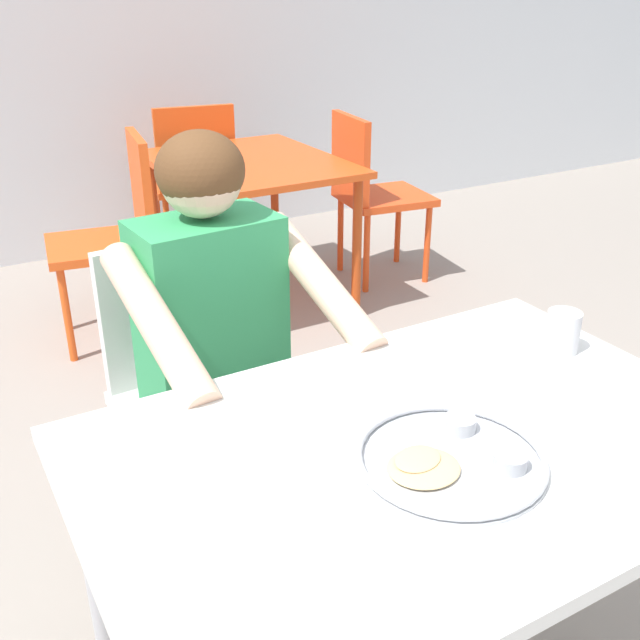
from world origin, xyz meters
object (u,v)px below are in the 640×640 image
Objects in this scene: table_foreground at (419,478)px; thali_tray at (451,458)px; chair_red_far at (194,174)px; chair_red_left at (118,227)px; chair_red_right at (370,187)px; diner_foreground at (228,337)px; drinking_cup at (563,330)px; table_background_red at (249,178)px; chair_foreground at (195,375)px.

table_foreground is 3.67× the size of thali_tray.
chair_red_far is (0.68, 2.99, -0.25)m from thali_tray.
chair_red_left reaches higher than chair_red_right.
diner_foreground is at bearing -95.80° from chair_red_left.
table_foreground is 2.99m from chair_red_far.
diner_foreground is (-0.57, 0.49, -0.09)m from drinking_cup.
drinking_cup is at bearing -96.37° from table_background_red.
chair_foreground is (-0.11, 0.85, -0.17)m from table_foreground.
drinking_cup is 2.15m from table_background_red.
thali_tray is 2.28m from chair_red_left.
chair_foreground is at bearing -120.20° from table_background_red.
chair_red_right is at bearing 66.81° from drinking_cup.
chair_red_far is (0.62, 0.72, -0.00)m from chair_red_left.
chair_red_far is at bearing 135.66° from chair_red_right.
drinking_cup is 0.11× the size of chair_foreground.
table_foreground is 1.37× the size of chair_red_right.
table_background_red is 1.11× the size of chair_red_right.
table_foreground is at bearing -164.72° from drinking_cup.
diner_foreground is at bearing -108.82° from chair_red_far.
chair_red_right is (1.49, 1.39, 0.00)m from chair_foreground.
drinking_cup is at bearing -94.29° from chair_red_far.
table_background_red is at bearing 177.61° from chair_red_right.
drinking_cup is 0.76m from diner_foreground.
table_foreground is at bearing -82.34° from chair_foreground.
chair_red_right is 0.98× the size of chair_red_far.
drinking_cup is at bearing 15.28° from table_foreground.
thali_tray is 2.70m from chair_red_right.
chair_red_left is at bearing 82.69° from chair_foreground.
drinking_cup reaches higher than thali_tray.
table_foreground is 12.78× the size of drinking_cup.
drinking_cup is at bearing -113.19° from chair_red_right.
chair_red_right is (1.37, 2.31, -0.26)m from thali_tray.
chair_red_right is at bearing 59.34° from thali_tray.
table_foreground reaches higher than table_background_red.
chair_red_right is (1.47, 1.61, -0.21)m from diner_foreground.
chair_red_right is at bearing 42.98° from chair_foreground.
chair_foreground reaches higher than drinking_cup.
diner_foreground is (-0.11, 0.70, -0.05)m from thali_tray.
table_foreground is 1.35× the size of chair_red_far.
drinking_cup reaches higher than table_foreground.
table_background_red is (0.71, 2.26, -0.05)m from table_foreground.
chair_red_far is (0.21, 2.78, -0.29)m from drinking_cup.
diner_foreground reaches higher than table_background_red.
table_background_red is 1.09× the size of chair_red_far.
table_foreground is at bearing 92.88° from thali_tray.
chair_red_left is 0.95m from chair_red_far.
chair_red_left is at bearing 84.20° from diner_foreground.
table_foreground is 1.23× the size of table_background_red.
chair_red_right reaches higher than chair_foreground.
chair_red_left reaches higher than thali_tray.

